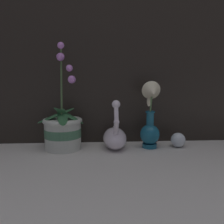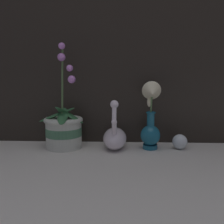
{
  "view_description": "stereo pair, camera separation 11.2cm",
  "coord_description": "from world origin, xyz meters",
  "px_view_note": "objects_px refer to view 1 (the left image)",
  "views": [
    {
      "loc": [
        -0.1,
        -1.0,
        0.33
      ],
      "look_at": [
        -0.03,
        0.1,
        0.16
      ],
      "focal_mm": 42.0,
      "sensor_mm": 36.0,
      "label": 1
    },
    {
      "loc": [
        0.01,
        -1.01,
        0.33
      ],
      "look_at": [
        -0.03,
        0.1,
        0.16
      ],
      "focal_mm": 42.0,
      "sensor_mm": 36.0,
      "label": 2
    }
  ],
  "objects_px": {
    "orchid_potted_plant": "(63,129)",
    "swan_figurine": "(115,137)",
    "blue_vase": "(150,122)",
    "glass_sphere": "(178,140)"
  },
  "relations": [
    {
      "from": "glass_sphere",
      "to": "swan_figurine",
      "type": "bearing_deg",
      "value": 179.36
    },
    {
      "from": "swan_figurine",
      "to": "blue_vase",
      "type": "xyz_separation_m",
      "value": [
        0.15,
        -0.01,
        0.07
      ]
    },
    {
      "from": "orchid_potted_plant",
      "to": "blue_vase",
      "type": "bearing_deg",
      "value": -2.07
    },
    {
      "from": "orchid_potted_plant",
      "to": "swan_figurine",
      "type": "relative_size",
      "value": 2.06
    },
    {
      "from": "blue_vase",
      "to": "glass_sphere",
      "type": "distance_m",
      "value": 0.15
    },
    {
      "from": "orchid_potted_plant",
      "to": "blue_vase",
      "type": "xyz_separation_m",
      "value": [
        0.38,
        -0.01,
        0.03
      ]
    },
    {
      "from": "orchid_potted_plant",
      "to": "blue_vase",
      "type": "relative_size",
      "value": 1.54
    },
    {
      "from": "blue_vase",
      "to": "glass_sphere",
      "type": "height_order",
      "value": "blue_vase"
    },
    {
      "from": "orchid_potted_plant",
      "to": "swan_figurine",
      "type": "xyz_separation_m",
      "value": [
        0.22,
        0.0,
        -0.04
      ]
    },
    {
      "from": "swan_figurine",
      "to": "glass_sphere",
      "type": "height_order",
      "value": "swan_figurine"
    }
  ]
}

